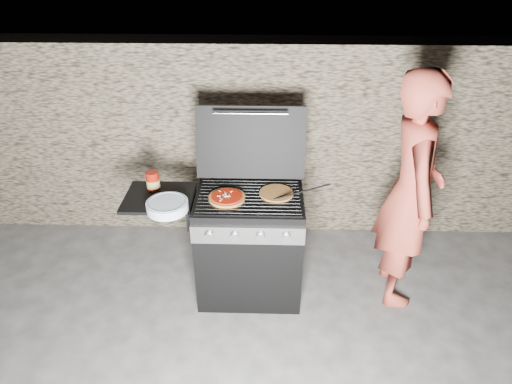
{
  "coord_description": "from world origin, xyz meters",
  "views": [
    {
      "loc": [
        0.13,
        -2.84,
        2.67
      ],
      "look_at": [
        0.05,
        0.0,
        0.95
      ],
      "focal_mm": 32.0,
      "sensor_mm": 36.0,
      "label": 1
    }
  ],
  "objects_px": {
    "pizza_topped": "(227,197)",
    "gas_grill": "(218,245)",
    "person": "(410,193)",
    "sauce_jar": "(153,181)"
  },
  "relations": [
    {
      "from": "pizza_topped",
      "to": "person",
      "type": "xyz_separation_m",
      "value": [
        1.35,
        0.09,
        0.0
      ]
    },
    {
      "from": "pizza_topped",
      "to": "sauce_jar",
      "type": "relative_size",
      "value": 1.8
    },
    {
      "from": "person",
      "to": "pizza_topped",
      "type": "bearing_deg",
      "value": 97.46
    },
    {
      "from": "gas_grill",
      "to": "person",
      "type": "height_order",
      "value": "person"
    },
    {
      "from": "pizza_topped",
      "to": "gas_grill",
      "type": "bearing_deg",
      "value": 157.42
    },
    {
      "from": "sauce_jar",
      "to": "person",
      "type": "xyz_separation_m",
      "value": [
        1.91,
        -0.04,
        -0.05
      ]
    },
    {
      "from": "gas_grill",
      "to": "person",
      "type": "distance_m",
      "value": 1.51
    },
    {
      "from": "pizza_topped",
      "to": "person",
      "type": "bearing_deg",
      "value": 3.87
    },
    {
      "from": "pizza_topped",
      "to": "sauce_jar",
      "type": "distance_m",
      "value": 0.58
    },
    {
      "from": "sauce_jar",
      "to": "person",
      "type": "bearing_deg",
      "value": -1.31
    }
  ]
}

